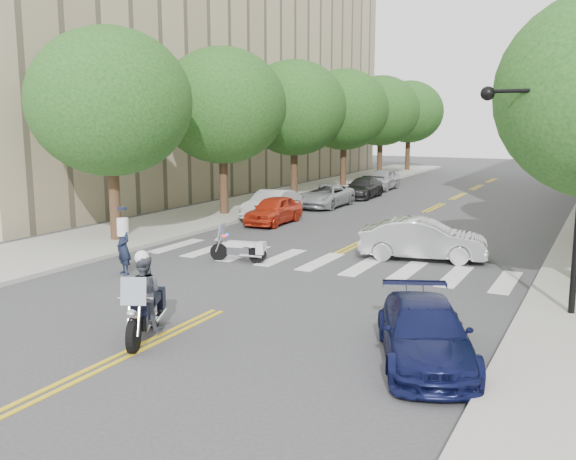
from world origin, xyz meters
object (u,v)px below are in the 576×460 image
Objects in this scene: convertible at (423,239)px; motorcycle_police at (144,299)px; officer_standing at (124,248)px; sedan_blue at (425,333)px; motorcycle_parked at (243,249)px.

motorcycle_police is at bearing 151.01° from convertible.
officer_standing is at bearing 117.67° from convertible.
sedan_blue is (6.08, 1.39, -0.28)m from motorcycle_police.
motorcycle_police is 7.96m from motorcycle_parked.
sedan_blue is at bearing 167.55° from motorcycle_police.
motorcycle_police reaches higher than officer_standing.
motorcycle_parked is 0.46× the size of convertible.
motorcycle_parked is at bearing 109.23° from convertible.
officer_standing is at bearing 132.34° from motorcycle_parked.
motorcycle_parked is (-2.04, 7.68, -0.44)m from motorcycle_police.
motorcycle_police reaches higher than sedan_blue.
sedan_blue is at bearing -176.06° from convertible.
officer_standing is (-2.47, -3.24, 0.41)m from motorcycle_parked.
motorcycle_police reaches higher than convertible.
officer_standing reaches higher than motorcycle_parked.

